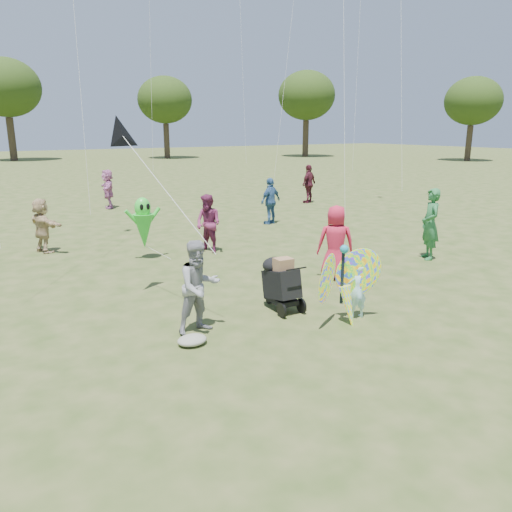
# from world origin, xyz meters

# --- Properties ---
(ground) EXTENTS (160.00, 160.00, 0.00)m
(ground) POSITION_xyz_m (0.00, 0.00, 0.00)
(ground) COLOR #51592B
(ground) RESTS_ON ground
(child_girl) EXTENTS (0.45, 0.35, 1.09)m
(child_girl) POSITION_xyz_m (1.17, 0.03, 0.55)
(child_girl) COLOR #B3F0FE
(child_girl) RESTS_ON ground
(adult_man) EXTENTS (0.86, 0.69, 1.69)m
(adult_man) POSITION_xyz_m (-1.69, 1.03, 0.84)
(adult_man) COLOR gray
(adult_man) RESTS_ON ground
(grey_bag) EXTENTS (0.51, 0.42, 0.16)m
(grey_bag) POSITION_xyz_m (-2.06, 0.59, 0.08)
(grey_bag) COLOR gray
(grey_bag) RESTS_ON ground
(crowd_a) EXTENTS (1.05, 0.98, 1.80)m
(crowd_a) POSITION_xyz_m (2.53, 2.24, 0.90)
(crowd_a) COLOR #C41F3C
(crowd_a) RESTS_ON ground
(crowd_c) EXTENTS (1.10, 0.69, 1.75)m
(crowd_c) POSITION_xyz_m (5.18, 8.98, 0.87)
(crowd_c) COLOR #335A8D
(crowd_c) RESTS_ON ground
(crowd_d) EXTENTS (0.92, 1.56, 1.60)m
(crowd_d) POSITION_xyz_m (-2.96, 8.82, 0.80)
(crowd_d) COLOR tan
(crowd_d) RESTS_ON ground
(crowd_e) EXTENTS (0.91, 1.01, 1.71)m
(crowd_e) POSITION_xyz_m (1.14, 6.23, 0.85)
(crowd_e) COLOR #71254C
(crowd_e) RESTS_ON ground
(crowd_f) EXTENTS (0.77, 0.86, 1.98)m
(crowd_f) POSITION_xyz_m (5.98, 2.26, 0.99)
(crowd_f) COLOR #286C38
(crowd_f) RESTS_ON ground
(crowd_h) EXTENTS (1.17, 0.82, 1.84)m
(crowd_h) POSITION_xyz_m (9.81, 12.53, 0.92)
(crowd_h) COLOR #4C1926
(crowd_h) RESTS_ON ground
(crowd_j) EXTENTS (0.87, 1.69, 1.74)m
(crowd_j) POSITION_xyz_m (1.10, 16.14, 0.87)
(crowd_j) COLOR #C06DA7
(crowd_j) RESTS_ON ground
(jogging_stroller) EXTENTS (0.55, 1.07, 1.09)m
(jogging_stroller) POSITION_xyz_m (0.18, 1.19, 0.61)
(jogging_stroller) COLOR black
(jogging_stroller) RESTS_ON ground
(butterfly_kite) EXTENTS (1.74, 0.75, 1.71)m
(butterfly_kite) POSITION_xyz_m (0.76, -0.06, 0.75)
(butterfly_kite) COLOR #E52444
(butterfly_kite) RESTS_ON ground
(delta_kite_rig) EXTENTS (1.30, 2.58, 2.47)m
(delta_kite_rig) POSITION_xyz_m (-2.13, 3.37, 3.40)
(delta_kite_rig) COLOR black
(delta_kite_rig) RESTS_ON ground
(alien_kite) EXTENTS (1.12, 0.69, 1.74)m
(alien_kite) POSITION_xyz_m (-0.73, 6.45, 0.97)
(alien_kite) COLOR green
(alien_kite) RESTS_ON ground
(tree_line) EXTENTS (91.78, 33.60, 10.79)m
(tree_line) POSITION_xyz_m (3.67, 44.99, 6.86)
(tree_line) COLOR #3A2D21
(tree_line) RESTS_ON ground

